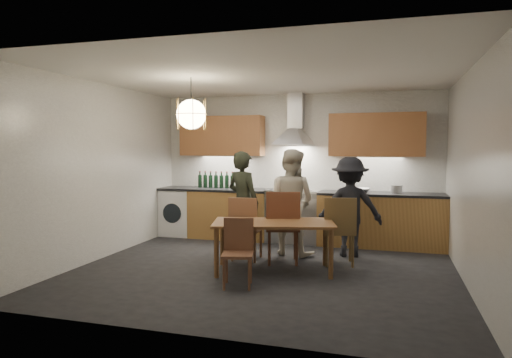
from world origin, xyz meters
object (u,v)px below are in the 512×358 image
(chair_back_left, at_px, (245,224))
(person_mid, at_px, (291,202))
(stock_pot, at_px, (397,190))
(dining_table, at_px, (274,227))
(chair_front, at_px, (238,247))
(mixing_bowl, at_px, (361,190))
(wine_bottles, at_px, (216,180))
(person_right, at_px, (350,207))
(person_left, at_px, (243,202))

(chair_back_left, bearing_deg, person_mid, -133.91)
(person_mid, xyz_separation_m, stock_pot, (1.57, 0.93, 0.15))
(dining_table, relative_size, chair_front, 2.16)
(chair_back_left, relative_size, stock_pot, 5.21)
(mixing_bowl, bearing_deg, wine_bottles, 177.31)
(wine_bottles, bearing_deg, chair_back_left, -56.43)
(chair_front, relative_size, person_right, 0.53)
(dining_table, height_order, person_right, person_right)
(chair_back_left, xyz_separation_m, wine_bottles, (-1.09, 1.64, 0.52))
(dining_table, xyz_separation_m, person_left, (-0.72, 0.93, 0.20))
(person_right, bearing_deg, stock_pot, -141.72)
(chair_front, distance_m, person_left, 1.73)
(person_right, bearing_deg, chair_back_left, 16.15)
(mixing_bowl, height_order, wine_bottles, wine_bottles)
(stock_pot, bearing_deg, person_right, -130.86)
(person_left, bearing_deg, wine_bottles, -27.83)
(wine_bottles, bearing_deg, chair_front, -63.80)
(dining_table, relative_size, person_right, 1.15)
(chair_front, bearing_deg, chair_back_left, 90.06)
(chair_front, xyz_separation_m, person_mid, (0.27, 1.73, 0.35))
(chair_back_left, bearing_deg, stock_pot, -145.04)
(dining_table, bearing_deg, wine_bottles, 113.93)
(chair_back_left, relative_size, wine_bottles, 1.30)
(person_mid, bearing_deg, wine_bottles, -16.95)
(dining_table, bearing_deg, person_right, 38.54)
(wine_bottles, bearing_deg, dining_table, -51.95)
(dining_table, distance_m, chair_back_left, 0.70)
(person_mid, xyz_separation_m, mixing_bowl, (1.00, 0.93, 0.12))
(dining_table, distance_m, person_right, 1.48)
(mixing_bowl, bearing_deg, dining_table, -117.41)
(person_right, relative_size, mixing_bowl, 4.95)
(stock_pot, height_order, wine_bottles, wine_bottles)
(person_right, relative_size, wine_bottles, 2.10)
(dining_table, bearing_deg, stock_pot, 37.08)
(dining_table, distance_m, stock_pot, 2.55)
(person_right, bearing_deg, person_mid, -1.67)
(person_mid, height_order, stock_pot, person_mid)
(stock_pot, bearing_deg, dining_table, -128.81)
(mixing_bowl, bearing_deg, chair_front, -115.63)
(chair_front, distance_m, wine_bottles, 3.16)
(chair_back_left, bearing_deg, mixing_bowl, -136.47)
(person_mid, bearing_deg, chair_front, 96.77)
(dining_table, xyz_separation_m, mixing_bowl, (1.02, 1.96, 0.35))
(person_right, distance_m, stock_pot, 1.07)
(chair_front, distance_m, mixing_bowl, 2.99)
(dining_table, height_order, person_mid, person_mid)
(dining_table, relative_size, stock_pot, 9.65)
(dining_table, relative_size, chair_back_left, 1.85)
(mixing_bowl, bearing_deg, person_left, -149.43)
(chair_front, xyz_separation_m, mixing_bowl, (1.28, 2.66, 0.48))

